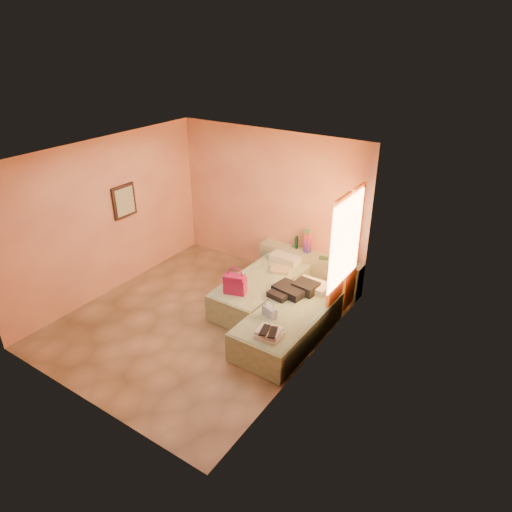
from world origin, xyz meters
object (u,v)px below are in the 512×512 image
(bed_right, at_px, (288,325))
(towel_stack, at_px, (270,334))
(green_book, at_px, (324,258))
(magenta_handbag, at_px, (235,284))
(water_bottle, at_px, (296,243))
(headboard_ledge, at_px, (309,269))
(bed_left, at_px, (262,290))
(flower_vase, at_px, (351,258))
(blue_handbag, at_px, (270,312))

(bed_right, height_order, towel_stack, towel_stack)
(green_book, bearing_deg, magenta_handbag, -128.32)
(water_bottle, distance_m, green_book, 0.65)
(headboard_ledge, relative_size, bed_left, 1.02)
(headboard_ledge, xyz_separation_m, water_bottle, (-0.32, 0.05, 0.45))
(flower_vase, bearing_deg, water_bottle, 176.24)
(water_bottle, bearing_deg, bed_left, -92.91)
(bed_left, height_order, green_book, green_book)
(towel_stack, bearing_deg, bed_left, 126.15)
(bed_right, relative_size, blue_handbag, 8.13)
(headboard_ledge, relative_size, blue_handbag, 8.33)
(bed_left, xyz_separation_m, flower_vase, (1.18, 1.02, 0.53))
(flower_vase, bearing_deg, blue_handbag, -103.43)
(blue_handbag, bearing_deg, water_bottle, 127.90)
(bed_right, relative_size, green_book, 12.03)
(bed_left, xyz_separation_m, bed_right, (0.90, -0.65, 0.00))
(flower_vase, bearing_deg, towel_stack, -94.68)
(headboard_ledge, relative_size, flower_vase, 7.66)
(water_bottle, xyz_separation_m, towel_stack, (0.93, -2.45, -0.22))
(headboard_ledge, bearing_deg, magenta_handbag, -106.10)
(headboard_ledge, bearing_deg, water_bottle, 171.61)
(headboard_ledge, relative_size, bed_right, 1.02)
(headboard_ledge, distance_m, flower_vase, 0.93)
(magenta_handbag, bearing_deg, towel_stack, -49.23)
(magenta_handbag, height_order, blue_handbag, magenta_handbag)
(water_bottle, bearing_deg, blue_handbag, -71.86)
(green_book, relative_size, flower_vase, 0.62)
(headboard_ledge, xyz_separation_m, bed_right, (0.52, -1.70, -0.08))
(bed_right, relative_size, magenta_handbag, 5.63)
(bed_right, relative_size, water_bottle, 8.33)
(bed_right, distance_m, green_book, 1.70)
(headboard_ledge, distance_m, water_bottle, 0.55)
(headboard_ledge, distance_m, blue_handbag, 2.02)
(towel_stack, bearing_deg, headboard_ledge, 104.29)
(headboard_ledge, xyz_separation_m, bed_left, (-0.38, -1.05, -0.08))
(bed_left, xyz_separation_m, green_book, (0.68, 0.98, 0.41))
(bed_left, distance_m, flower_vase, 1.65)
(bed_right, bearing_deg, headboard_ledge, 107.76)
(bed_right, distance_m, blue_handbag, 0.46)
(towel_stack, bearing_deg, magenta_handbag, 147.64)
(flower_vase, distance_m, towel_stack, 2.39)
(headboard_ledge, relative_size, green_book, 12.33)
(towel_stack, bearing_deg, green_book, 97.39)
(headboard_ledge, xyz_separation_m, green_book, (0.31, -0.07, 0.34))
(headboard_ledge, bearing_deg, bed_left, -109.65)
(bed_left, xyz_separation_m, towel_stack, (0.99, -1.35, 0.30))
(headboard_ledge, height_order, magenta_handbag, magenta_handbag)
(bed_right, distance_m, water_bottle, 2.01)
(magenta_handbag, distance_m, towel_stack, 1.31)
(bed_right, bearing_deg, flower_vase, 81.07)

